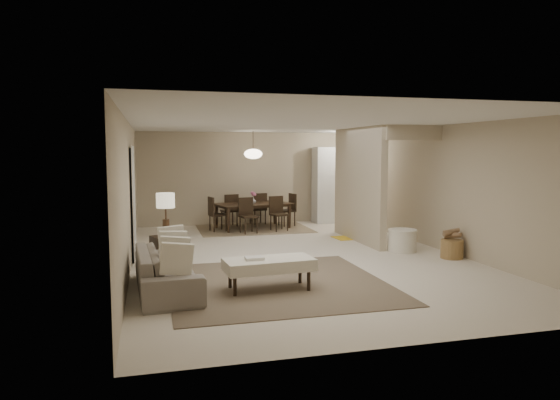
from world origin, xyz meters
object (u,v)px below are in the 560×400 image
object	(u,v)px
sofa	(167,271)
dining_table	(253,216)
wicker_basket	(452,249)
pantry_cabinet	(335,185)
side_table	(167,250)
ottoman_bench	(269,265)
round_pouf	(402,241)

from	to	relation	value
sofa	dining_table	distance (m)	5.86
sofa	wicker_basket	size ratio (longest dim) A/B	4.97
pantry_cabinet	side_table	world-z (taller)	pantry_cabinet
side_table	ottoman_bench	bearing A→B (deg)	-56.63
pantry_cabinet	wicker_basket	distance (m)	5.15
pantry_cabinet	side_table	xyz separation A→B (m)	(-4.75, -4.20, -0.80)
sofa	wicker_basket	world-z (taller)	sofa
round_pouf	side_table	bearing A→B (deg)	179.42
dining_table	round_pouf	bearing A→B (deg)	-70.44
ottoman_bench	wicker_basket	size ratio (longest dim) A/B	3.21
pantry_cabinet	sofa	bearing A→B (deg)	-128.78
side_table	pantry_cabinet	bearing A→B (deg)	41.51
round_pouf	dining_table	xyz separation A→B (m)	(-2.27, 3.64, 0.11)
sofa	wicker_basket	xyz separation A→B (m)	(5.20, 0.92, -0.12)
sofa	side_table	size ratio (longest dim) A/B	4.08
sofa	pantry_cabinet	bearing A→B (deg)	-42.18
round_pouf	wicker_basket	world-z (taller)	round_pouf
pantry_cabinet	ottoman_bench	world-z (taller)	pantry_cabinet
pantry_cabinet	dining_table	xyz separation A→B (m)	(-2.45, -0.61, -0.72)
sofa	ottoman_bench	xyz separation A→B (m)	(1.41, -0.30, 0.07)
sofa	ottoman_bench	world-z (taller)	sofa
side_table	round_pouf	xyz separation A→B (m)	(4.57, -0.05, -0.03)
pantry_cabinet	sofa	xyz separation A→B (m)	(-4.80, -5.98, -0.75)
wicker_basket	pantry_cabinet	bearing A→B (deg)	94.52
ottoman_bench	side_table	size ratio (longest dim) A/B	2.63
round_pouf	wicker_basket	bearing A→B (deg)	-54.08
ottoman_bench	dining_table	size ratio (longest dim) A/B	0.70
round_pouf	dining_table	bearing A→B (deg)	121.91
ottoman_bench	sofa	bearing A→B (deg)	163.50
wicker_basket	dining_table	xyz separation A→B (m)	(-2.85, 4.45, 0.15)
ottoman_bench	dining_table	distance (m)	5.74
side_table	wicker_basket	size ratio (longest dim) A/B	1.22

